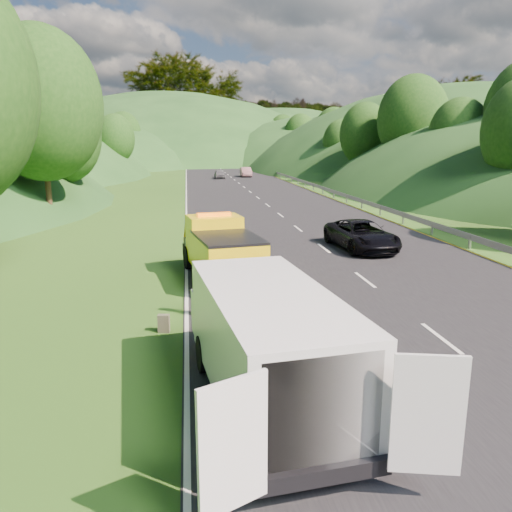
{
  "coord_description": "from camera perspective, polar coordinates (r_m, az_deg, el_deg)",
  "views": [
    {
      "loc": [
        -3.76,
        -13.99,
        5.24
      ],
      "look_at": [
        -1.41,
        3.14,
        1.3
      ],
      "focal_mm": 35.0,
      "sensor_mm": 36.0,
      "label": 1
    }
  ],
  "objects": [
    {
      "name": "hills_backdrop",
      "position": [
        149.14,
        -3.91,
        10.78
      ],
      "size": [
        201.0,
        288.6,
        44.0
      ],
      "primitive_type": null,
      "color": "#2D5B23",
      "rests_on": "ground"
    },
    {
      "name": "guardrail",
      "position": [
        68.16,
        4.18,
        8.38
      ],
      "size": [
        0.06,
        140.0,
        1.52
      ],
      "primitive_type": "cube",
      "color": "gray",
      "rests_on": "ground"
    },
    {
      "name": "tow_truck",
      "position": [
        19.49,
        -4.06,
        0.87
      ],
      "size": [
        3.05,
        6.03,
        2.47
      ],
      "rotation": [
        0.0,
        0.0,
        0.17
      ],
      "color": "black",
      "rests_on": "ground"
    },
    {
      "name": "passing_suv",
      "position": [
        25.64,
        11.89,
        0.76
      ],
      "size": [
        2.82,
        5.33,
        1.43
      ],
      "primitive_type": "imported",
      "rotation": [
        0.0,
        0.0,
        0.09
      ],
      "color": "black",
      "rests_on": "ground"
    },
    {
      "name": "dist_car_c",
      "position": [
        108.98,
        -4.89,
        10.02
      ],
      "size": [
        2.13,
        5.24,
        1.52
      ],
      "primitive_type": "imported",
      "color": "#944A5F",
      "rests_on": "ground"
    },
    {
      "name": "suitcase",
      "position": [
        14.43,
        -10.5,
        -7.59
      ],
      "size": [
        0.35,
        0.23,
        0.52
      ],
      "primitive_type": "cube",
      "rotation": [
        0.0,
        0.0,
        -0.17
      ],
      "color": "#53533E",
      "rests_on": "ground"
    },
    {
      "name": "spare_tire",
      "position": [
        10.47,
        5.56,
        -17.25
      ],
      "size": [
        0.63,
        0.63,
        0.2
      ],
      "primitive_type": "cylinder",
      "color": "black",
      "rests_on": "ground"
    },
    {
      "name": "dist_car_a",
      "position": [
        75.55,
        -4.17,
        8.81
      ],
      "size": [
        1.52,
        3.77,
        1.28
      ],
      "primitive_type": "imported",
      "color": "#525257",
      "rests_on": "ground"
    },
    {
      "name": "ground",
      "position": [
        15.4,
        6.85,
        -7.15
      ],
      "size": [
        320.0,
        320.0,
        0.0
      ],
      "primitive_type": "plane",
      "color": "#38661E",
      "rests_on": "ground"
    },
    {
      "name": "worker",
      "position": [
        10.43,
        10.03,
        -17.53
      ],
      "size": [
        1.39,
        1.11,
        1.89
      ],
      "primitive_type": "imported",
      "rotation": [
        0.0,
        0.0,
        0.38
      ],
      "color": "black",
      "rests_on": "ground"
    },
    {
      "name": "child",
      "position": [
        14.19,
        -2.62,
        -8.85
      ],
      "size": [
        0.59,
        0.51,
        1.05
      ],
      "primitive_type": "imported",
      "rotation": [
        0.0,
        0.0,
        -0.24
      ],
      "color": "tan",
      "rests_on": "ground"
    },
    {
      "name": "white_van",
      "position": [
        10.11,
        1.18,
        -9.51
      ],
      "size": [
        3.79,
        7.24,
        2.47
      ],
      "rotation": [
        0.0,
        0.0,
        0.12
      ],
      "color": "black",
      "rests_on": "ground"
    },
    {
      "name": "road_surface",
      "position": [
        54.66,
        -0.66,
        7.33
      ],
      "size": [
        14.0,
        200.0,
        0.02
      ],
      "primitive_type": "cube",
      "color": "black",
      "rests_on": "ground"
    },
    {
      "name": "tree_line_left",
      "position": [
        75.73,
        -19.59,
        8.13
      ],
      "size": [
        14.0,
        140.0,
        14.0
      ],
      "primitive_type": null,
      "color": "#2A5118",
      "rests_on": "ground"
    },
    {
      "name": "woman",
      "position": [
        15.68,
        -6.48,
        -6.78
      ],
      "size": [
        0.61,
        0.67,
        1.49
      ],
      "primitive_type": "imported",
      "rotation": [
        0.0,
        0.0,
        2.09
      ],
      "color": "silver",
      "rests_on": "ground"
    },
    {
      "name": "tree_line_right",
      "position": [
        78.85,
        12.2,
        8.73
      ],
      "size": [
        14.0,
        140.0,
        14.0
      ],
      "primitive_type": null,
      "color": "#2A5118",
      "rests_on": "ground"
    },
    {
      "name": "dist_car_b",
      "position": [
        79.33,
        -1.16,
        9.03
      ],
      "size": [
        1.55,
        4.46,
        1.47
      ],
      "primitive_type": "imported",
      "color": "#7E5456",
      "rests_on": "ground"
    }
  ]
}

